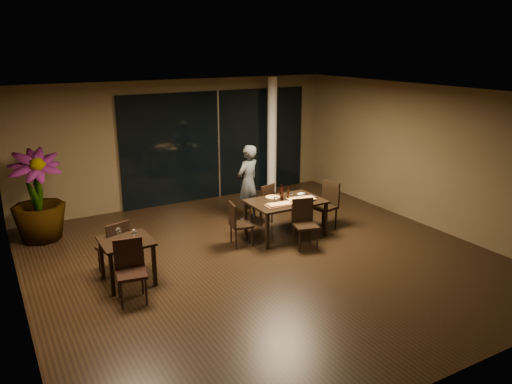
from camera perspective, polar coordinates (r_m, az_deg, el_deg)
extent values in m
plane|color=black|center=(9.25, 0.78, -7.65)|extent=(8.00, 8.00, 0.00)
cube|color=#463B25|center=(12.32, -8.78, 5.66)|extent=(8.00, 0.10, 3.00)
cube|color=#463B25|center=(5.82, 21.56, -7.96)|extent=(8.00, 0.10, 3.00)
cube|color=#463B25|center=(7.64, -26.47, -2.76)|extent=(0.10, 8.00, 3.00)
cube|color=#463B25|center=(11.29, 18.91, 3.94)|extent=(0.10, 8.00, 3.00)
cube|color=silver|center=(8.47, 0.86, 11.30)|extent=(8.00, 8.00, 0.04)
cube|color=black|center=(12.65, -4.36, 5.40)|extent=(5.00, 0.06, 2.70)
cylinder|color=silver|center=(13.01, 1.84, 6.42)|extent=(0.24, 0.24, 3.00)
cube|color=black|center=(10.12, 3.40, -1.09)|extent=(1.50, 1.00, 0.04)
cube|color=black|center=(9.55, 1.30, -4.56)|extent=(0.06, 0.06, 0.71)
cube|color=black|center=(10.28, 7.94, -3.15)|extent=(0.06, 0.06, 0.71)
cube|color=black|center=(10.27, -1.21, -3.01)|extent=(0.06, 0.06, 0.71)
cube|color=black|center=(10.95, 5.16, -1.80)|extent=(0.06, 0.06, 0.71)
cube|color=black|center=(8.39, -14.65, -5.46)|extent=(0.80, 0.80, 0.04)
cube|color=black|center=(8.16, -16.14, -9.09)|extent=(0.06, 0.06, 0.71)
cube|color=black|center=(8.32, -11.56, -8.25)|extent=(0.06, 0.06, 0.71)
cube|color=black|center=(8.77, -17.22, -7.34)|extent=(0.06, 0.06, 0.71)
cube|color=black|center=(8.91, -12.94, -6.60)|extent=(0.06, 0.06, 0.71)
cube|color=black|center=(10.89, 0.58, -1.42)|extent=(0.53, 0.53, 0.05)
cylinder|color=black|center=(11.19, 0.51, -2.08)|extent=(0.03, 0.03, 0.43)
cylinder|color=black|center=(10.95, -0.69, -2.51)|extent=(0.03, 0.03, 0.43)
cylinder|color=black|center=(10.98, 1.85, -2.47)|extent=(0.03, 0.03, 0.43)
cylinder|color=black|center=(10.73, 0.65, -2.91)|extent=(0.03, 0.03, 0.43)
cube|color=black|center=(10.70, 1.35, -0.42)|extent=(0.41, 0.17, 0.48)
cube|color=black|center=(9.63, 5.69, -3.88)|extent=(0.53, 0.53, 0.05)
cylinder|color=black|center=(9.50, 5.02, -5.60)|extent=(0.04, 0.04, 0.44)
cylinder|color=black|center=(9.62, 7.02, -5.37)|extent=(0.04, 0.04, 0.44)
cylinder|color=black|center=(9.81, 4.31, -4.84)|extent=(0.04, 0.04, 0.44)
cylinder|color=black|center=(9.93, 6.26, -4.64)|extent=(0.04, 0.04, 0.44)
cube|color=black|center=(9.72, 5.32, -2.12)|extent=(0.43, 0.15, 0.49)
cube|color=black|center=(9.73, -1.67, -3.78)|extent=(0.47, 0.47, 0.05)
cylinder|color=black|center=(9.71, -0.43, -5.13)|extent=(0.03, 0.03, 0.41)
cylinder|color=black|center=(10.00, -1.05, -4.46)|extent=(0.03, 0.03, 0.41)
cylinder|color=black|center=(9.62, -2.30, -5.37)|extent=(0.03, 0.03, 0.41)
cylinder|color=black|center=(9.91, -2.87, -4.69)|extent=(0.03, 0.03, 0.41)
cube|color=black|center=(9.61, -2.72, -2.62)|extent=(0.11, 0.40, 0.46)
cube|color=black|center=(10.68, 7.74, -1.71)|extent=(0.54, 0.54, 0.05)
cylinder|color=black|center=(10.74, 6.26, -2.87)|extent=(0.04, 0.04, 0.47)
cylinder|color=black|center=(10.50, 7.76, -3.39)|extent=(0.04, 0.04, 0.47)
cylinder|color=black|center=(11.01, 7.63, -2.44)|extent=(0.04, 0.04, 0.47)
cylinder|color=black|center=(10.77, 9.12, -2.93)|extent=(0.04, 0.04, 0.47)
cube|color=black|center=(10.75, 8.55, -0.14)|extent=(0.13, 0.46, 0.53)
cube|color=black|center=(8.93, -16.02, -6.14)|extent=(0.55, 0.55, 0.05)
cylinder|color=black|center=(9.24, -15.58, -6.82)|extent=(0.04, 0.04, 0.45)
cylinder|color=black|center=(9.08, -17.48, -7.43)|extent=(0.04, 0.04, 0.45)
cylinder|color=black|center=(8.97, -14.32, -7.47)|extent=(0.04, 0.04, 0.45)
cylinder|color=black|center=(8.79, -16.26, -8.12)|extent=(0.04, 0.04, 0.45)
cube|color=black|center=(8.68, -15.44, -4.99)|extent=(0.43, 0.18, 0.50)
cube|color=black|center=(7.88, -14.06, -9.09)|extent=(0.50, 0.50, 0.05)
cylinder|color=black|center=(7.81, -15.10, -11.30)|extent=(0.04, 0.04, 0.45)
cylinder|color=black|center=(7.84, -12.43, -10.97)|extent=(0.04, 0.04, 0.45)
cylinder|color=black|center=(8.13, -15.40, -10.15)|extent=(0.04, 0.04, 0.45)
cylinder|color=black|center=(8.16, -12.84, -9.85)|extent=(0.04, 0.04, 0.45)
cube|color=black|center=(7.96, -14.38, -6.86)|extent=(0.44, 0.10, 0.50)
imported|color=#2D3032|center=(11.00, -0.93, 1.04)|extent=(0.68, 0.57, 1.70)
imported|color=#1C4A18|center=(10.71, -23.74, -0.47)|extent=(1.01, 1.01, 1.83)
cube|color=#4D2C18|center=(9.80, 2.70, -1.50)|extent=(0.59, 0.32, 0.01)
cube|color=#412415|center=(10.17, 5.18, -0.89)|extent=(0.67, 0.48, 0.01)
cylinder|color=red|center=(10.29, 1.93, -0.61)|extent=(0.29, 0.29, 0.01)
cylinder|color=white|center=(10.01, 2.27, -0.87)|extent=(0.08, 0.08, 0.09)
cylinder|color=white|center=(10.30, 4.07, -0.42)|extent=(0.07, 0.07, 0.08)
cube|color=silver|center=(10.37, 6.28, -0.56)|extent=(0.20, 0.14, 0.01)
cube|color=white|center=(10.58, 5.20, -0.19)|extent=(0.20, 0.15, 0.01)
cube|color=white|center=(8.21, -13.65, -5.68)|extent=(0.18, 0.11, 0.01)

